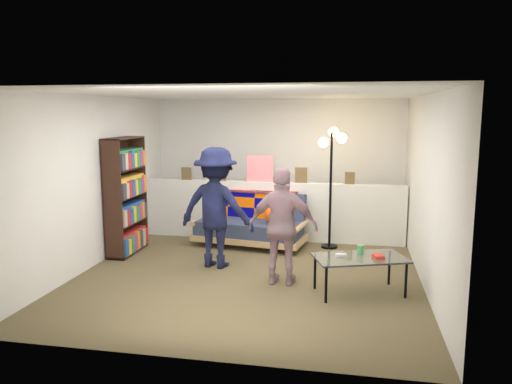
% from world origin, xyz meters
% --- Properties ---
extents(ground, '(5.00, 5.00, 0.00)m').
position_xyz_m(ground, '(0.00, 0.00, 0.00)').
color(ground, brown).
rests_on(ground, ground).
extents(room_shell, '(4.60, 5.05, 2.45)m').
position_xyz_m(room_shell, '(0.00, 0.47, 1.67)').
color(room_shell, silver).
rests_on(room_shell, ground).
extents(half_wall_ledge, '(4.45, 0.15, 1.00)m').
position_xyz_m(half_wall_ledge, '(0.00, 1.80, 0.50)').
color(half_wall_ledge, silver).
rests_on(half_wall_ledge, ground).
extents(ledge_decor, '(2.97, 0.02, 0.45)m').
position_xyz_m(ledge_decor, '(-0.23, 1.78, 1.18)').
color(ledge_decor, brown).
rests_on(ledge_decor, half_wall_ledge).
extents(futon_sofa, '(1.89, 1.10, 0.77)m').
position_xyz_m(futon_sofa, '(-0.26, 1.40, 0.36)').
color(futon_sofa, tan).
rests_on(futon_sofa, ground).
extents(bookshelf, '(0.30, 0.90, 1.79)m').
position_xyz_m(bookshelf, '(-2.08, 0.58, 0.84)').
color(bookshelf, black).
rests_on(bookshelf, ground).
extents(coffee_table, '(1.22, 0.92, 0.56)m').
position_xyz_m(coffee_table, '(1.46, -0.54, 0.42)').
color(coffee_table, black).
rests_on(coffee_table, ground).
extents(floor_lamp, '(0.44, 0.34, 1.93)m').
position_xyz_m(floor_lamp, '(1.01, 1.50, 1.37)').
color(floor_lamp, black).
rests_on(floor_lamp, ground).
extents(person_left, '(1.19, 0.81, 1.69)m').
position_xyz_m(person_left, '(-0.53, 0.18, 0.85)').
color(person_left, black).
rests_on(person_left, ground).
extents(person_right, '(0.89, 0.40, 1.50)m').
position_xyz_m(person_right, '(0.50, -0.38, 0.75)').
color(person_right, '#C98295').
rests_on(person_right, ground).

